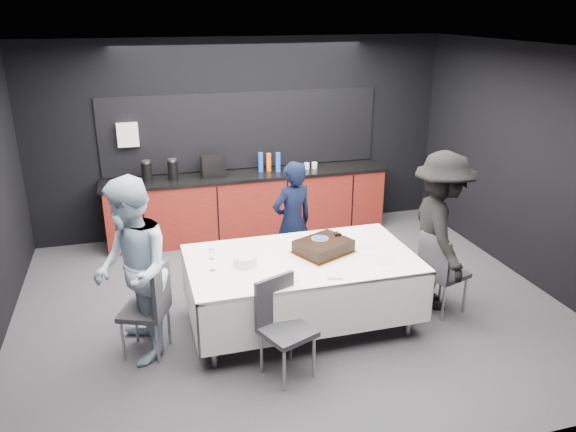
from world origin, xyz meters
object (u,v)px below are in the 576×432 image
object	(u,v)px
cake_assembly	(323,247)
champagne_flute	(212,255)
person_center	(292,223)
chair_near	(282,320)
party_table	(301,270)
chair_left	(152,304)
plate_stack	(245,260)
chair_right	(440,268)
person_right	(440,232)
person_left	(132,271)

from	to	relation	value
cake_assembly	champagne_flute	size ratio (longest dim) A/B	3.12
person_center	cake_assembly	bearing A→B (deg)	75.16
chair_near	person_center	xyz separation A→B (m)	(0.61, 1.75, 0.22)
cake_assembly	person_center	xyz separation A→B (m)	(-0.05, 0.97, -0.09)
party_table	chair_left	bearing A→B (deg)	-175.77
plate_stack	champagne_flute	distance (m)	0.35
chair_right	chair_left	bearing A→B (deg)	179.00
person_center	chair_right	bearing A→B (deg)	120.11
plate_stack	chair_left	size ratio (longest dim) A/B	0.25
cake_assembly	person_right	size ratio (longest dim) A/B	0.39
plate_stack	party_table	bearing A→B (deg)	1.52
chair_left	person_center	xyz separation A→B (m)	(1.72, 1.13, 0.22)
chair_left	chair_right	world-z (taller)	same
party_table	plate_stack	world-z (taller)	plate_stack
person_center	person_left	xyz separation A→B (m)	(-1.87, -1.12, 0.14)
plate_stack	person_center	distance (m)	1.31
chair_right	person_left	distance (m)	3.20
chair_right	person_center	xyz separation A→B (m)	(-1.31, 1.19, 0.22)
chair_right	person_center	world-z (taller)	person_center
chair_right	person_right	world-z (taller)	person_right
chair_near	person_right	distance (m)	2.14
chair_right	person_center	bearing A→B (deg)	137.90
plate_stack	chair_near	world-z (taller)	chair_near
party_table	champagne_flute	distance (m)	0.97
cake_assembly	person_left	bearing A→B (deg)	-175.65
champagne_flute	chair_left	size ratio (longest dim) A/B	0.24
chair_left	person_right	size ratio (longest dim) A/B	0.52
party_table	chair_left	xyz separation A→B (m)	(-1.52, -0.11, -0.11)
chair_right	person_center	size ratio (longest dim) A/B	0.61
cake_assembly	chair_left	xyz separation A→B (m)	(-1.77, -0.16, -0.31)
plate_stack	chair_right	world-z (taller)	chair_right
chair_left	person_center	size ratio (longest dim) A/B	0.61
plate_stack	person_right	distance (m)	2.17
champagne_flute	chair_left	xyz separation A→B (m)	(-0.60, -0.06, -0.40)
cake_assembly	chair_left	distance (m)	1.81
person_center	party_table	bearing A→B (deg)	60.96
person_right	chair_near	bearing A→B (deg)	122.29
champagne_flute	person_right	xyz separation A→B (m)	(2.50, 0.05, -0.05)
party_table	person_left	size ratio (longest dim) A/B	1.30
person_center	person_left	distance (m)	2.19
party_table	person_right	size ratio (longest dim) A/B	1.31
plate_stack	person_right	world-z (taller)	person_right
chair_right	chair_near	bearing A→B (deg)	-163.58
cake_assembly	champagne_flute	bearing A→B (deg)	-175.22
cake_assembly	plate_stack	world-z (taller)	cake_assembly
chair_right	chair_near	size ratio (longest dim) A/B	1.00
chair_left	plate_stack	bearing A→B (deg)	5.93
cake_assembly	person_center	size ratio (longest dim) A/B	0.46
cake_assembly	chair_near	distance (m)	1.07
person_left	person_right	distance (m)	3.25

